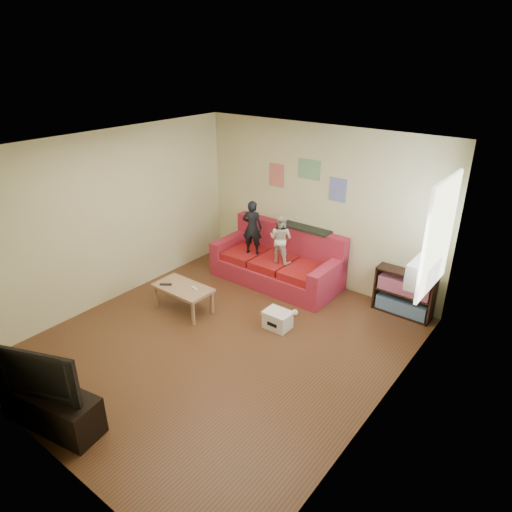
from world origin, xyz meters
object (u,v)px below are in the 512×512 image
Objects in this scene: bookshelf at (404,295)px; coffee_table at (183,290)px; sofa at (279,263)px; child_a at (252,227)px; tv_stand at (51,408)px; television at (42,369)px; child_b at (281,239)px; file_box at (278,320)px.

coffee_table is at bearing -144.08° from bookshelf.
child_a reaches higher than sofa.
bookshelf reaches higher than tv_stand.
child_a is at bearing 84.99° from coffee_table.
television is at bearing -89.78° from sofa.
coffee_table is 2.66m from television.
child_b is 1.50m from file_box.
tv_stand is 1.19× the size of television.
sofa is at bearing -54.48° from child_b.
file_box is 3.16m from tv_stand.
bookshelf is 0.89× the size of television.
tv_stand is (0.61, -2.56, -0.13)m from coffee_table.
coffee_table is (-0.74, -1.57, -0.53)m from child_b.
child_a reaches higher than bookshelf.
coffee_table is at bearing 63.77° from child_a.
television is (-0.00, 0.00, 0.51)m from tv_stand.
child_a is 0.80× the size of tv_stand.
file_box is 0.39× the size of television.
television is at bearing -105.56° from file_box.
file_box is at bearing -130.77° from bookshelf.
tv_stand is (0.02, -4.30, -0.10)m from sofa.
coffee_table is (-0.59, -1.75, 0.03)m from sofa.
child_b reaches higher than tv_stand.
bookshelf is (2.16, 0.25, -0.01)m from sofa.
tv_stand is at bearing -76.67° from coffee_table.
child_a is 1.04× the size of coffee_table.
coffee_table is 1.55m from file_box.
coffee_table is 2.35× the size of file_box.
file_box is 0.33× the size of tv_stand.
coffee_table is at bearing -161.41° from file_box.
tv_stand reaches higher than file_box.
coffee_table reaches higher than file_box.
child_b is 0.91× the size of coffee_table.
child_a reaches higher than child_b.
television is (-2.14, -4.55, 0.42)m from bookshelf.
bookshelf is at bearing 43.25° from television.
file_box is (1.32, -1.08, -0.81)m from child_a.
coffee_table is 3.40m from bookshelf.
child_b is 4.13m from television.
file_box is at bearing -55.46° from sofa.
sofa is 2.17m from bookshelf.
child_b is 0.94× the size of bookshelf.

